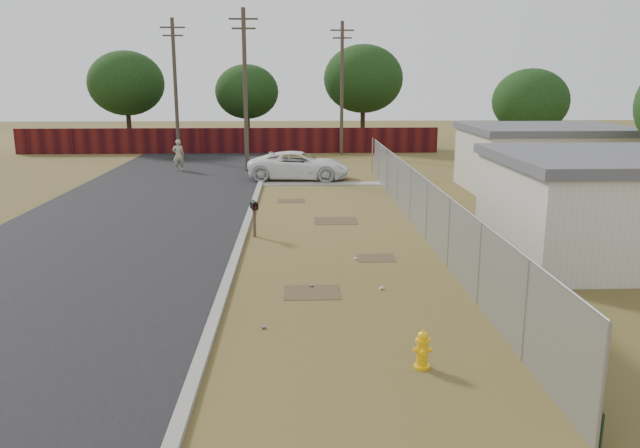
{
  "coord_description": "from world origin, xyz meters",
  "views": [
    {
      "loc": [
        -1.16,
        -19.8,
        5.23
      ],
      "look_at": [
        -0.49,
        -2.16,
        1.1
      ],
      "focal_mm": 35.0,
      "sensor_mm": 36.0,
      "label": 1
    }
  ],
  "objects_px": {
    "fire_hydrant": "(423,350)",
    "trash_bin": "(178,153)",
    "mailbox": "(254,208)",
    "pickup_truck": "(299,165)",
    "pedestrian": "(178,155)"
  },
  "relations": [
    {
      "from": "pickup_truck",
      "to": "fire_hydrant",
      "type": "bearing_deg",
      "value": -167.77
    },
    {
      "from": "pickup_truck",
      "to": "pedestrian",
      "type": "height_order",
      "value": "pedestrian"
    },
    {
      "from": "mailbox",
      "to": "trash_bin",
      "type": "bearing_deg",
      "value": 107.03
    },
    {
      "from": "pickup_truck",
      "to": "trash_bin",
      "type": "bearing_deg",
      "value": 50.18
    },
    {
      "from": "pickup_truck",
      "to": "pedestrian",
      "type": "xyz_separation_m",
      "value": [
        -6.96,
        3.4,
        0.17
      ]
    },
    {
      "from": "pickup_truck",
      "to": "trash_bin",
      "type": "distance_m",
      "value": 11.44
    },
    {
      "from": "fire_hydrant",
      "to": "pedestrian",
      "type": "bearing_deg",
      "value": 109.56
    },
    {
      "from": "fire_hydrant",
      "to": "pickup_truck",
      "type": "distance_m",
      "value": 22.38
    },
    {
      "from": "pedestrian",
      "to": "pickup_truck",
      "type": "bearing_deg",
      "value": 140.34
    },
    {
      "from": "pickup_truck",
      "to": "pedestrian",
      "type": "distance_m",
      "value": 7.75
    },
    {
      "from": "mailbox",
      "to": "pickup_truck",
      "type": "relative_size",
      "value": 0.23
    },
    {
      "from": "pickup_truck",
      "to": "trash_bin",
      "type": "height_order",
      "value": "pickup_truck"
    },
    {
      "from": "pedestrian",
      "to": "fire_hydrant",
      "type": "bearing_deg",
      "value": 95.95
    },
    {
      "from": "fire_hydrant",
      "to": "trash_bin",
      "type": "bearing_deg",
      "value": 108.18
    },
    {
      "from": "pedestrian",
      "to": "trash_bin",
      "type": "xyz_separation_m",
      "value": [
        -0.92,
        4.9,
        -0.44
      ]
    }
  ]
}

